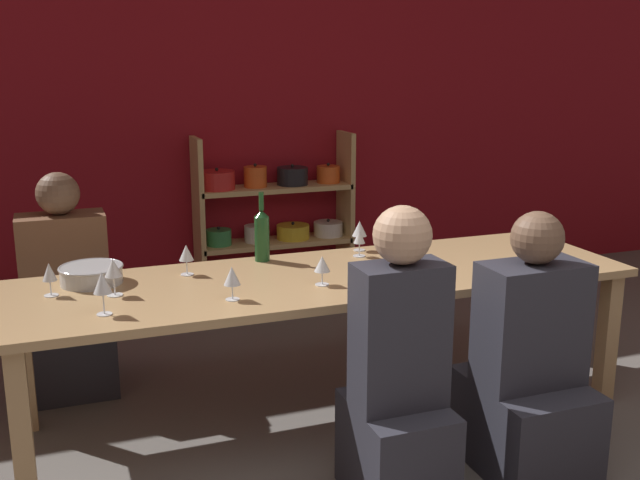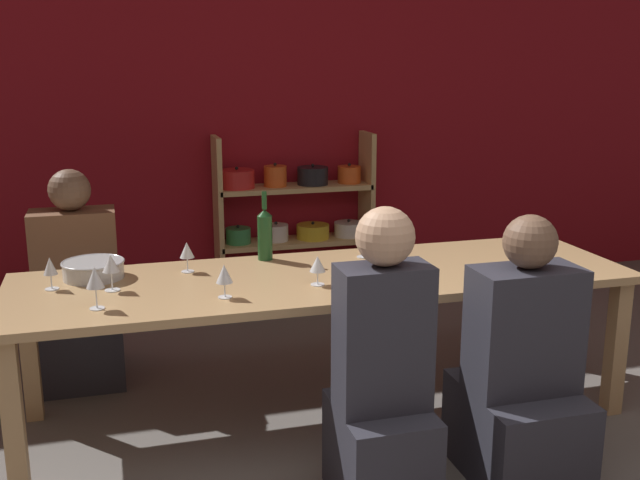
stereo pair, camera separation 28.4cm
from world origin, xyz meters
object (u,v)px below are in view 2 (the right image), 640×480
object	(u,v)px
wine_glass_empty_a	(365,230)
dining_table	(326,289)
wine_glass_white_b	(50,267)
wine_glass_red_b	(95,279)
wine_glass_empty_b	(318,265)
person_near_b	(520,386)
cell_phone	(538,240)
person_far_a	(79,305)
mixing_bowl	(93,269)
wine_glass_white_a	(363,239)
wine_glass_red_a	(224,275)
wine_glass_white_c	(187,251)
wine_bottle_green	(265,233)
person_near_a	(382,395)
shelf_unit	(294,228)
wine_glass_red_c	(111,265)

from	to	relation	value
wine_glass_empty_a	dining_table	bearing A→B (deg)	-131.54
wine_glass_white_b	wine_glass_red_b	xyz separation A→B (m)	(0.20, -0.34, 0.03)
wine_glass_empty_b	person_near_b	distance (m)	1.04
cell_phone	person_far_a	bearing A→B (deg)	168.78
mixing_bowl	cell_phone	bearing A→B (deg)	1.82
wine_glass_white_a	wine_glass_red_a	size ratio (longest dim) A/B	0.97
wine_glass_white_a	person_far_a	world-z (taller)	person_far_a
cell_phone	wine_glass_red_b	bearing A→B (deg)	-167.22
wine_glass_empty_a	wine_glass_white_c	distance (m)	0.98
wine_bottle_green	wine_glass_white_b	bearing A→B (deg)	-166.81
wine_glass_white_a	person_near_b	bearing A→B (deg)	-70.53
wine_glass_empty_b	cell_phone	world-z (taller)	wine_glass_empty_b
dining_table	wine_glass_empty_a	bearing A→B (deg)	48.46
dining_table	wine_glass_white_a	xyz separation A→B (m)	(0.28, 0.26, 0.17)
wine_glass_white_a	wine_glass_white_c	world-z (taller)	wine_glass_white_c
cell_phone	mixing_bowl	bearing A→B (deg)	-178.18
wine_glass_white_b	person_near_b	size ratio (longest dim) A/B	0.13
cell_phone	person_near_a	distance (m)	1.79
wine_glass_empty_a	wine_glass_empty_b	distance (m)	0.67
wine_glass_white_b	person_near_a	xyz separation A→B (m)	(1.27, -0.90, -0.38)
wine_glass_white_c	shelf_unit	bearing A→B (deg)	60.72
dining_table	person_far_a	xyz separation A→B (m)	(-1.20, 0.83, -0.24)
shelf_unit	wine_glass_red_a	size ratio (longest dim) A/B	8.18
wine_glass_red_b	wine_glass_red_c	distance (m)	0.26
wine_glass_white_a	wine_glass_red_a	xyz separation A→B (m)	(-0.81, -0.48, 0.00)
wine_glass_white_b	person_near_a	world-z (taller)	person_near_a
shelf_unit	dining_table	distance (m)	1.97
mixing_bowl	wine_bottle_green	world-z (taller)	wine_bottle_green
wine_glass_empty_a	wine_glass_empty_b	size ratio (longest dim) A/B	1.19
shelf_unit	mixing_bowl	size ratio (longest dim) A/B	4.15
wine_glass_white_a	wine_glass_white_c	distance (m)	0.92
wine_glass_white_b	wine_glass_red_b	size ratio (longest dim) A/B	0.82
wine_glass_empty_b	person_near_a	world-z (taller)	person_near_a
wine_glass_white_a	person_near_a	bearing A→B (deg)	-104.91
dining_table	wine_glass_white_a	distance (m)	0.42
wine_glass_red_b	wine_glass_empty_a	bearing A→B (deg)	23.26
mixing_bowl	wine_glass_empty_a	world-z (taller)	wine_glass_empty_a
person_near_b	shelf_unit	bearing A→B (deg)	96.90
wine_bottle_green	wine_glass_white_a	size ratio (longest dim) A/B	2.48
wine_glass_white_c	person_near_a	xyz separation A→B (m)	(0.64, -1.02, -0.38)
wine_glass_white_a	dining_table	bearing A→B (deg)	-137.30
dining_table	wine_glass_white_c	size ratio (longest dim) A/B	19.97
person_near_a	person_near_b	distance (m)	0.64
wine_glass_empty_b	cell_phone	xyz separation A→B (m)	(1.46, 0.48, -0.09)
wine_bottle_green	person_near_b	distance (m)	1.49
dining_table	person_near_b	bearing A→B (deg)	-49.76
wine_bottle_green	cell_phone	distance (m)	1.60
shelf_unit	person_near_b	xyz separation A→B (m)	(0.33, -2.70, -0.12)
wine_glass_red_c	person_near_b	distance (m)	1.87
shelf_unit	mixing_bowl	xyz separation A→B (m)	(-1.40, -1.69, 0.26)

